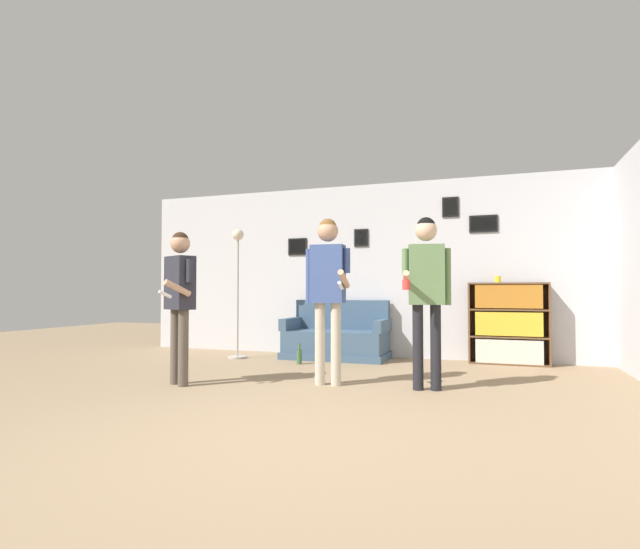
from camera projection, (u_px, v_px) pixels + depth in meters
The scene contains 10 objects.
ground_plane at pixel (258, 442), 3.36m from camera, with size 20.00×20.00×0.00m, color #937A5B.
wall_back at pixel (391, 269), 7.74m from camera, with size 8.50×0.08×2.70m.
couch at pixel (337, 339), 7.56m from camera, with size 1.56×0.80×0.87m.
bookshelf at pixel (508, 323), 6.94m from camera, with size 1.06×0.30×1.14m.
floor_lamp at pixel (238, 276), 7.59m from camera, with size 0.28×0.28×1.97m.
person_player_foreground_left at pixel (180, 291), 5.43m from camera, with size 0.45×0.58×1.67m.
person_player_foreground_center at pixel (328, 281), 5.43m from camera, with size 0.51×0.47×1.81m.
person_watcher_holding_cup at pixel (426, 282), 5.16m from camera, with size 0.49×0.50×1.79m.
bottle_on_floor at pixel (299, 356), 6.94m from camera, with size 0.07×0.07×0.29m.
drinking_cup at pixel (498, 279), 7.01m from camera, with size 0.08×0.08×0.09m.
Camera 1 is at (1.52, -3.06, 1.02)m, focal length 28.00 mm.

